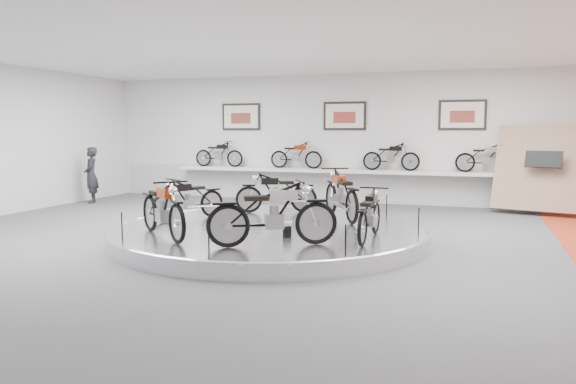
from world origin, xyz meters
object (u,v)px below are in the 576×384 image
(bike_b, at_px, (276,192))
(bike_f, at_px, (370,215))
(bike_d, at_px, (163,208))
(display_platform, at_px, (270,234))
(bike_c, at_px, (188,199))
(bike_e, at_px, (273,214))
(visitor, at_px, (91,175))
(shelf, at_px, (342,171))
(bike_a, at_px, (341,194))

(bike_b, distance_m, bike_f, 3.78)
(bike_d, bearing_deg, bike_b, 115.17)
(display_platform, distance_m, bike_f, 2.37)
(bike_c, distance_m, bike_e, 3.43)
(bike_f, xyz_separation_m, visitor, (-9.57, 4.67, 0.11))
(bike_b, xyz_separation_m, bike_c, (-1.47, -1.62, -0.02))
(shelf, distance_m, visitor, 7.80)
(bike_c, bearing_deg, bike_a, 138.00)
(display_platform, relative_size, bike_d, 3.51)
(bike_e, height_order, bike_f, bike_e)
(shelf, bearing_deg, bike_a, -77.08)
(bike_b, relative_size, bike_d, 0.90)
(bike_f, bearing_deg, bike_c, 76.93)
(bike_f, bearing_deg, bike_e, 126.61)
(bike_b, relative_size, bike_c, 1.05)
(shelf, relative_size, bike_e, 5.80)
(visitor, bearing_deg, display_platform, 28.25)
(display_platform, relative_size, bike_f, 4.10)
(bike_a, distance_m, bike_f, 2.41)
(bike_a, xyz_separation_m, bike_e, (-0.42, -3.23, 0.00))
(bike_a, distance_m, visitor, 8.89)
(bike_f, bearing_deg, bike_a, 25.92)
(bike_d, xyz_separation_m, bike_e, (2.18, -0.10, 0.02))
(display_platform, bearing_deg, bike_a, 51.78)
(bike_c, height_order, bike_d, bike_d)
(bike_c, bearing_deg, visitor, -96.48)
(display_platform, xyz_separation_m, bike_f, (2.17, -0.73, 0.61))
(display_platform, distance_m, visitor, 8.41)
(bike_d, relative_size, bike_f, 1.17)
(shelf, xyz_separation_m, bike_d, (-1.46, -8.09, -0.16))
(shelf, distance_m, bike_a, 5.09)
(bike_a, distance_m, bike_e, 3.26)
(shelf, bearing_deg, display_platform, -90.00)
(bike_c, distance_m, visitor, 6.51)
(bike_c, relative_size, bike_f, 1.01)
(bike_a, bearing_deg, bike_b, 44.03)
(bike_c, bearing_deg, bike_d, 43.36)
(bike_b, bearing_deg, bike_f, 114.41)
(bike_b, relative_size, bike_e, 0.87)
(display_platform, bearing_deg, bike_e, -68.06)
(display_platform, distance_m, shelf, 6.46)
(shelf, distance_m, bike_e, 8.22)
(bike_b, relative_size, bike_f, 1.06)
(bike_d, bearing_deg, shelf, 119.24)
(bike_a, height_order, bike_b, bike_a)
(bike_c, xyz_separation_m, bike_f, (4.18, -1.01, -0.00))
(bike_a, distance_m, bike_d, 4.07)
(bike_c, distance_m, bike_f, 4.30)
(bike_e, bearing_deg, bike_f, 6.94)
(bike_c, relative_size, bike_e, 0.83)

